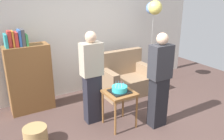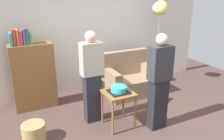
# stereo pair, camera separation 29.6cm
# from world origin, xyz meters

# --- Properties ---
(ground_plane) EXTENTS (8.00, 8.00, 0.00)m
(ground_plane) POSITION_xyz_m (0.00, 0.00, 0.00)
(ground_plane) COLOR #4C3833
(wall_back) EXTENTS (6.00, 0.10, 2.70)m
(wall_back) POSITION_xyz_m (0.00, 2.05, 1.35)
(wall_back) COLOR silver
(wall_back) RESTS_ON ground_plane
(couch) EXTENTS (1.10, 0.70, 0.96)m
(couch) POSITION_xyz_m (0.69, 1.36, 0.34)
(couch) COLOR #8C7054
(couch) RESTS_ON ground_plane
(bookshelf) EXTENTS (0.80, 0.36, 1.60)m
(bookshelf) POSITION_xyz_m (-1.32, 1.65, 0.69)
(bookshelf) COLOR brown
(bookshelf) RESTS_ON ground_plane
(side_table) EXTENTS (0.48, 0.48, 0.64)m
(side_table) POSITION_xyz_m (-0.14, 0.29, 0.54)
(side_table) COLOR brown
(side_table) RESTS_ON ground_plane
(birthday_cake) EXTENTS (0.32, 0.32, 0.17)m
(birthday_cake) POSITION_xyz_m (-0.14, 0.29, 0.69)
(birthday_cake) COLOR black
(birthday_cake) RESTS_ON side_table
(person_blowing_candles) EXTENTS (0.36, 0.22, 1.63)m
(person_blowing_candles) POSITION_xyz_m (-0.47, 0.66, 0.83)
(person_blowing_candles) COLOR #23232D
(person_blowing_candles) RESTS_ON ground_plane
(person_holding_cake) EXTENTS (0.36, 0.22, 1.63)m
(person_holding_cake) POSITION_xyz_m (0.43, -0.03, 0.83)
(person_holding_cake) COLOR black
(person_holding_cake) RESTS_ON ground_plane
(wicker_basket) EXTENTS (0.36, 0.36, 0.30)m
(wicker_basket) POSITION_xyz_m (-1.53, 0.48, 0.15)
(wicker_basket) COLOR #A88451
(wicker_basket) RESTS_ON ground_plane
(handbag) EXTENTS (0.28, 0.14, 0.20)m
(handbag) POSITION_xyz_m (1.15, 0.71, 0.10)
(handbag) COLOR #473328
(handbag) RESTS_ON ground_plane
(balloon_bunch) EXTENTS (0.31, 0.38, 2.04)m
(balloon_bunch) POSITION_xyz_m (1.42, 1.38, 1.87)
(balloon_bunch) COLOR silver
(balloon_bunch) RESTS_ON ground_plane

